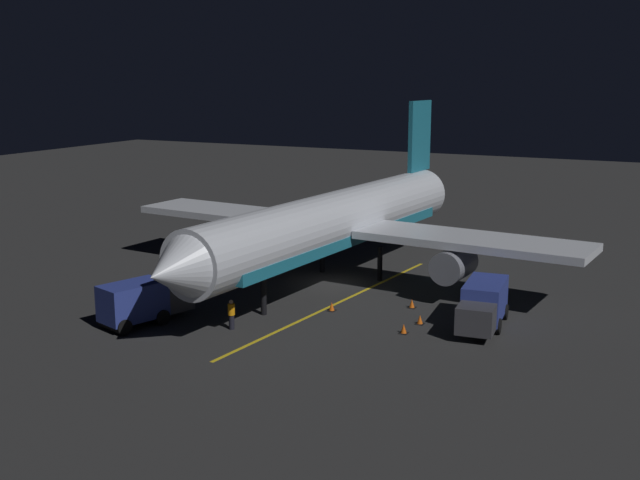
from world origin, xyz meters
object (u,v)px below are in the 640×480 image
at_px(airliner, 337,222).
at_px(baggage_truck, 142,303).
at_px(catering_truck, 483,305).
at_px(traffic_cone_under_wing, 412,304).
at_px(traffic_cone_near_right, 332,307).
at_px(traffic_cone_near_left, 420,320).
at_px(ground_crew_worker, 231,314).
at_px(traffic_cone_far, 404,329).

xyz_separation_m(airliner, baggage_truck, (6.28, 13.42, -2.98)).
bearing_deg(catering_truck, traffic_cone_under_wing, -20.40).
bearing_deg(traffic_cone_near_right, traffic_cone_near_left, 179.26).
bearing_deg(traffic_cone_near_left, baggage_truck, 25.86).
distance_m(ground_crew_worker, traffic_cone_under_wing, 11.55).
height_order(traffic_cone_under_wing, traffic_cone_far, same).
relative_size(baggage_truck, traffic_cone_near_left, 10.57).
bearing_deg(traffic_cone_under_wing, baggage_truck, 37.14).
distance_m(traffic_cone_near_left, traffic_cone_under_wing, 3.20).
bearing_deg(airliner, traffic_cone_far, 133.72).
height_order(ground_crew_worker, traffic_cone_under_wing, ground_crew_worker).
relative_size(ground_crew_worker, traffic_cone_under_wing, 3.16).
distance_m(ground_crew_worker, traffic_cone_near_right, 6.79).
xyz_separation_m(catering_truck, traffic_cone_far, (3.69, 3.00, -1.06)).
xyz_separation_m(airliner, traffic_cone_near_left, (-8.27, 6.37, -4.00)).
xyz_separation_m(catering_truck, traffic_cone_near_right, (9.14, 0.93, -1.06)).
relative_size(traffic_cone_under_wing, traffic_cone_far, 1.00).
relative_size(baggage_truck, ground_crew_worker, 3.34).
xyz_separation_m(traffic_cone_near_left, traffic_cone_under_wing, (1.50, -2.83, 0.00)).
bearing_deg(traffic_cone_under_wing, traffic_cone_near_left, 117.89).
relative_size(traffic_cone_near_left, traffic_cone_far, 1.00).
bearing_deg(catering_truck, baggage_truck, 24.15).
xyz_separation_m(baggage_truck, traffic_cone_near_left, (-14.55, -7.05, -1.03)).
distance_m(baggage_truck, ground_crew_worker, 5.42).
relative_size(catering_truck, traffic_cone_far, 11.09).
relative_size(airliner, traffic_cone_near_right, 67.25).
xyz_separation_m(baggage_truck, traffic_cone_near_right, (-8.83, -7.13, -1.03)).
height_order(catering_truck, ground_crew_worker, catering_truck).
distance_m(baggage_truck, catering_truck, 19.69).
bearing_deg(traffic_cone_near_left, airliner, -37.58).
height_order(airliner, catering_truck, airliner).
bearing_deg(catering_truck, traffic_cone_near_left, 16.32).
height_order(baggage_truck, traffic_cone_near_right, baggage_truck).
relative_size(traffic_cone_near_left, traffic_cone_under_wing, 1.00).
xyz_separation_m(baggage_truck, ground_crew_worker, (-5.21, -1.43, -0.39)).
xyz_separation_m(ground_crew_worker, traffic_cone_far, (-9.07, -3.63, -0.64)).
bearing_deg(catering_truck, traffic_cone_far, 39.14).
bearing_deg(traffic_cone_under_wing, traffic_cone_far, 104.25).
distance_m(traffic_cone_near_right, traffic_cone_under_wing, 5.04).
bearing_deg(traffic_cone_under_wing, traffic_cone_near_right, 33.15).
relative_size(airliner, baggage_truck, 6.36).
bearing_deg(traffic_cone_near_right, airliner, -67.91).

